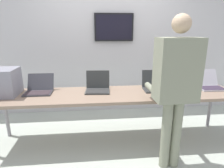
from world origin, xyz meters
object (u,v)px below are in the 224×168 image
object	(u,v)px
workbench	(115,96)
laptop_station_3	(209,84)
laptop_station_1	(98,87)
equipment_box	(4,82)
laptop_station_2	(155,85)
person	(176,81)
laptop_station_0	(39,89)

from	to	relation	value
workbench	laptop_station_3	world-z (taller)	laptop_station_3
laptop_station_1	equipment_box	bearing A→B (deg)	-177.04
workbench	laptop_station_3	distance (m)	1.45
equipment_box	laptop_station_3	world-z (taller)	equipment_box
workbench	laptop_station_1	distance (m)	0.29
laptop_station_2	person	bearing A→B (deg)	-91.73
laptop_station_0	person	xyz separation A→B (m)	(1.63, -0.76, 0.27)
equipment_box	laptop_station_1	xyz separation A→B (m)	(1.24, 0.06, -0.12)
workbench	person	xyz separation A→B (m)	(0.57, -0.62, 0.37)
laptop_station_1	person	size ratio (longest dim) A/B	0.21
workbench	equipment_box	world-z (taller)	equipment_box
workbench	person	world-z (taller)	person
laptop_station_0	laptop_station_1	bearing A→B (deg)	-0.60
laptop_station_1	laptop_station_0	bearing A→B (deg)	179.40
workbench	laptop_station_2	bearing A→B (deg)	11.03
laptop_station_2	workbench	bearing A→B (deg)	-168.97
workbench	laptop_station_2	distance (m)	0.62
laptop_station_2	person	distance (m)	0.78
laptop_station_1	laptop_station_3	xyz separation A→B (m)	(1.68, -0.01, -0.00)
workbench	equipment_box	size ratio (longest dim) A/B	8.70
equipment_box	laptop_station_3	distance (m)	2.92
workbench	laptop_station_3	size ratio (longest dim) A/B	8.50
workbench	equipment_box	bearing A→B (deg)	177.40
laptop_station_0	laptop_station_1	size ratio (longest dim) A/B	1.01
workbench	laptop_station_1	size ratio (longest dim) A/B	9.49
workbench	laptop_station_1	bearing A→B (deg)	151.11
equipment_box	laptop_station_0	distance (m)	0.45
laptop_station_0	person	distance (m)	1.82
equipment_box	laptop_station_0	xyz separation A→B (m)	(0.42, 0.07, -0.12)
laptop_station_3	person	size ratio (longest dim) A/B	0.23
laptop_station_3	laptop_station_2	bearing A→B (deg)	-179.37
equipment_box	person	xyz separation A→B (m)	(2.05, -0.69, 0.15)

